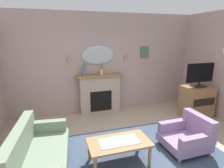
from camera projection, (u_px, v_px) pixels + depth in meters
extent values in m
cube|color=tan|center=(148.00, 166.00, 3.41)|extent=(6.60, 6.59, 0.10)
cube|color=#B29993|center=(106.00, 63.00, 5.66)|extent=(6.60, 0.10, 2.91)
cube|color=#38475B|center=(143.00, 157.00, 3.58)|extent=(3.20, 2.40, 0.01)
cube|color=tan|center=(100.00, 94.00, 5.63)|extent=(1.20, 0.28, 1.10)
cube|color=black|center=(101.00, 101.00, 5.58)|extent=(0.64, 0.12, 0.60)
cube|color=olive|center=(100.00, 75.00, 5.46)|extent=(1.36, 0.36, 0.06)
cylinder|color=#4C7093|center=(84.00, 71.00, 5.27)|extent=(0.10, 0.10, 0.25)
cone|color=#38753D|center=(84.00, 64.00, 5.22)|extent=(0.10, 0.10, 0.16)
cylinder|color=tan|center=(101.00, 72.00, 5.43)|extent=(0.08, 0.08, 0.17)
cone|color=#4C8447|center=(101.00, 66.00, 5.39)|extent=(0.10, 0.10, 0.16)
ellipsoid|color=#B2BCC6|center=(98.00, 55.00, 5.46)|extent=(0.96, 0.06, 0.56)
cone|color=#D17066|center=(69.00, 58.00, 5.18)|extent=(0.14, 0.14, 0.14)
cone|color=#D17066|center=(126.00, 56.00, 5.67)|extent=(0.14, 0.14, 0.14)
cube|color=#4C6B56|center=(144.00, 52.00, 5.89)|extent=(0.28, 0.03, 0.36)
cube|color=olive|center=(119.00, 142.00, 3.32)|extent=(1.10, 0.60, 0.04)
cube|color=#8C9E99|center=(119.00, 141.00, 3.31)|extent=(0.72, 0.36, 0.01)
cylinder|color=olive|center=(95.00, 168.00, 3.01)|extent=(0.06, 0.06, 0.40)
cylinder|color=olive|center=(150.00, 156.00, 3.29)|extent=(0.06, 0.06, 0.40)
cylinder|color=olive|center=(90.00, 151.00, 3.45)|extent=(0.06, 0.06, 0.40)
cylinder|color=olive|center=(138.00, 142.00, 3.73)|extent=(0.06, 0.06, 0.40)
cube|color=gray|center=(43.00, 158.00, 3.27)|extent=(1.01, 1.78, 0.18)
cube|color=gray|center=(19.00, 143.00, 3.12)|extent=(0.36, 1.71, 0.48)
cube|color=gray|center=(48.00, 126.00, 3.96)|extent=(0.77, 0.24, 0.24)
cylinder|color=olive|center=(65.00, 140.00, 4.10)|extent=(0.07, 0.07, 0.10)
cylinder|color=olive|center=(32.00, 143.00, 3.97)|extent=(0.07, 0.07, 0.10)
cube|color=gray|center=(183.00, 141.00, 3.79)|extent=(0.82, 0.82, 0.16)
cube|color=gray|center=(199.00, 125.00, 3.82)|extent=(0.18, 0.80, 0.45)
cube|color=gray|center=(174.00, 125.00, 4.05)|extent=(0.72, 0.15, 0.22)
cube|color=gray|center=(197.00, 142.00, 3.43)|extent=(0.72, 0.15, 0.22)
cylinder|color=olive|center=(159.00, 141.00, 4.03)|extent=(0.06, 0.06, 0.10)
cylinder|color=olive|center=(180.00, 161.00, 3.41)|extent=(0.06, 0.06, 0.10)
cylinder|color=olive|center=(185.00, 136.00, 4.24)|extent=(0.06, 0.06, 0.10)
cylinder|color=olive|center=(209.00, 153.00, 3.61)|extent=(0.06, 0.06, 0.10)
cube|color=olive|center=(196.00, 102.00, 5.26)|extent=(0.80, 0.56, 0.90)
cube|color=black|center=(204.00, 102.00, 4.98)|extent=(0.68, 0.02, 0.20)
cube|color=black|center=(199.00, 86.00, 5.13)|extent=(0.36, 0.24, 0.03)
cylinder|color=black|center=(199.00, 84.00, 5.11)|extent=(0.04, 0.04, 0.10)
cube|color=black|center=(200.00, 73.00, 5.03)|extent=(0.84, 0.04, 0.52)
cube|color=black|center=(201.00, 73.00, 5.02)|extent=(0.80, 0.01, 0.48)
cylinder|color=silver|center=(29.00, 125.00, 4.68)|extent=(0.18, 0.18, 0.16)
cylinder|color=brown|center=(28.00, 119.00, 4.64)|extent=(0.03, 0.03, 0.17)
cone|color=#4C8447|center=(32.00, 112.00, 4.61)|extent=(0.08, 0.26, 0.19)
cone|color=#4C8447|center=(31.00, 111.00, 4.68)|extent=(0.24, 0.21, 0.20)
cone|color=#4C8447|center=(27.00, 111.00, 4.68)|extent=(0.27, 0.12, 0.20)
cone|color=#4C8447|center=(23.00, 112.00, 4.59)|extent=(0.13, 0.24, 0.24)
cone|color=#4C8447|center=(23.00, 113.00, 4.51)|extent=(0.18, 0.22, 0.25)
cone|color=#4C8447|center=(27.00, 114.00, 4.49)|extent=(0.21, 0.09, 0.25)
cone|color=#4C8447|center=(30.00, 113.00, 4.54)|extent=(0.22, 0.21, 0.23)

